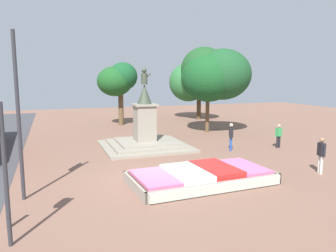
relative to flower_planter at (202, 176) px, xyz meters
name	(u,v)px	position (x,y,z in m)	size (l,w,h in m)	color
ground_plane	(156,179)	(-1.76, 1.13, -0.29)	(71.61, 71.61, 0.00)	brown
flower_planter	(202,176)	(0.00, 0.00, 0.00)	(6.34, 3.41, 0.66)	#38281C
statue_monument	(145,134)	(-0.33, 7.92, 0.59)	(5.47, 5.47, 5.15)	gray
banner_pole	(18,113)	(-7.18, 0.55, 3.00)	(0.18, 0.63, 6.24)	#2D2D33
pedestrian_with_handbag	(231,135)	(4.45, 5.10, 0.72)	(0.35, 0.53, 1.73)	#264CA5
pedestrian_near_planter	(321,153)	(5.92, -0.66, 0.73)	(0.31, 0.55, 1.75)	beige
pedestrian_crossing_plaza	(279,134)	(7.80, 4.80, 0.59)	(0.57, 0.26, 1.54)	black
kerb_bollard_mid_a	(8,211)	(-7.44, -1.88, 0.26)	(0.15, 0.15, 1.04)	#4C5156
park_tree_far_left	(213,74)	(6.41, 11.45, 4.49)	(5.64, 5.06, 7.00)	brown
park_tree_behind_statue	(118,80)	(-0.02, 18.18, 4.05)	(3.72, 3.56, 5.93)	brown
park_tree_far_right	(193,82)	(8.63, 20.23, 3.76)	(4.50, 6.23, 6.12)	#4C3823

